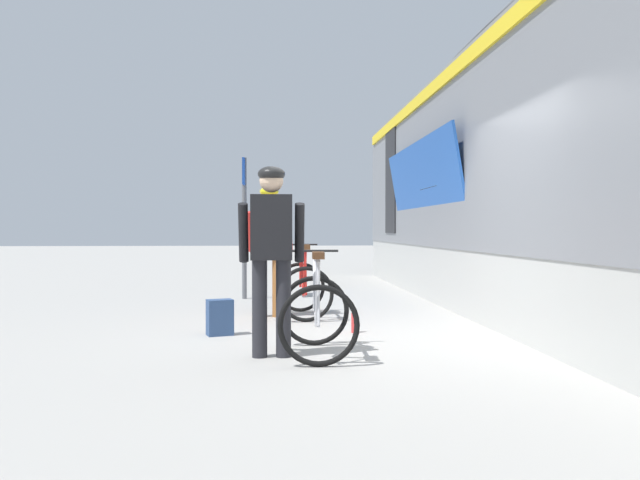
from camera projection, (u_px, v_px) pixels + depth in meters
The scene contains 9 objects.
ground_plane at pixel (387, 342), 6.69m from camera, with size 80.00×80.00×0.00m, color #A09E99.
train_car at pixel (596, 167), 8.01m from camera, with size 3.18×16.94×3.88m.
cyclist_near_in_dark at pixel (271, 243), 5.88m from camera, with size 0.61×0.31×1.76m.
cyclist_far_in_red at pixel (269, 239), 8.62m from camera, with size 0.64×0.36×1.76m.
bicycle_near_silver at pixel (316, 313), 5.97m from camera, with size 0.74×1.09×0.99m.
bicycle_far_red at pixel (303, 287), 8.62m from camera, with size 0.74×1.09×0.99m.
backpack_on_platform at pixel (220, 317), 7.11m from camera, with size 0.28×0.18×0.40m, color navy.
water_bottle_near_the_bikes at pixel (354, 323), 7.29m from camera, with size 0.07×0.07×0.22m, color red.
platform_sign_post at pixel (244, 203), 10.85m from camera, with size 0.08×0.70×2.40m.
Camera 1 is at (-1.20, -6.60, 1.18)m, focal length 35.85 mm.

